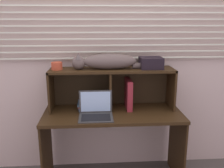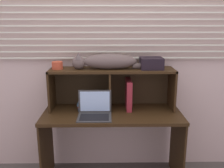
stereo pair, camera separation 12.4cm
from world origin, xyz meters
name	(u,v)px [view 1 (the left image)]	position (x,y,z in m)	size (l,w,h in m)	color
back_panel_with_blinds	(111,54)	(0.00, 0.55, 1.26)	(4.40, 0.08, 2.50)	beige
desk	(113,126)	(0.00, 0.23, 0.59)	(1.34, 0.56, 0.74)	#301F0E
hutch_shelf_unit	(112,80)	(0.00, 0.38, 1.02)	(1.22, 0.29, 0.41)	#301F0E
cat	(107,62)	(-0.05, 0.35, 1.21)	(0.87, 0.16, 0.16)	brown
laptop	(96,111)	(-0.16, 0.14, 0.78)	(0.31, 0.24, 0.23)	#383838
binder_upright	(128,94)	(0.17, 0.35, 0.88)	(0.05, 0.26, 0.30)	maroon
book_stack	(87,105)	(-0.25, 0.36, 0.77)	(0.18, 0.21, 0.07)	#3B5B7F
small_basket	(57,66)	(-0.53, 0.35, 1.18)	(0.10, 0.10, 0.07)	#B6442A
storage_box	(151,63)	(0.38, 0.35, 1.20)	(0.22, 0.19, 0.11)	black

